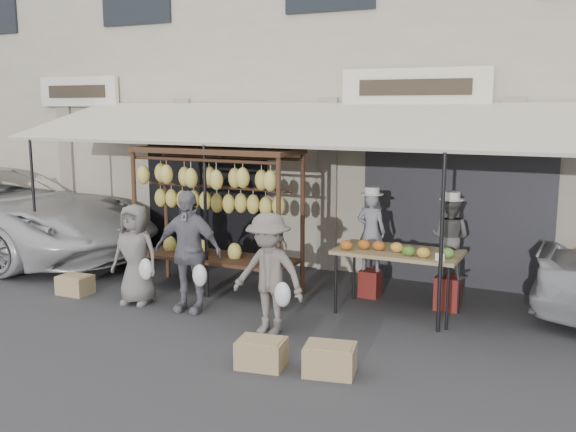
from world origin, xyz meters
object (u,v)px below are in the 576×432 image
Objects in this scene: crate_near_a at (261,353)px; produce_table at (397,253)px; banana_rack at (215,193)px; customer_left at (135,254)px; crate_near_b at (330,360)px; customer_right at (269,274)px; vendor_right at (450,237)px; vendor_left at (371,232)px; crate_far at (75,285)px; customer_mid at (188,251)px.

produce_table is at bearing 71.22° from crate_near_a.
banana_rack is 1.48m from customer_left.
customer_right is at bearing 144.44° from crate_near_b.
vendor_right is (0.59, 0.55, 0.17)m from produce_table.
crate_near_a is 0.96× the size of crate_near_b.
vendor_right reaches higher than vendor_left.
banana_rack is 2.29× the size of vendor_right.
produce_table is at bearing 52.91° from customer_right.
customer_left is 2.84× the size of crate_near_a.
crate_far is at bearing -179.51° from customer_right.
vendor_right is 3.68m from customer_mid.
banana_rack reaches higher than crate_near_b.
crate_near_b is at bearing -31.49° from customer_right.
banana_rack is 1.15m from customer_mid.
customer_mid is at bearing 144.92° from crate_near_a.
vendor_right is 2.20× the size of crate_near_a.
banana_rack is 4.83× the size of crate_near_b.
vendor_left is 0.77× the size of customer_right.
produce_table is (2.79, 0.21, -0.70)m from banana_rack.
crate_near_b is at bearing -91.56° from produce_table.
customer_right is (1.55, -1.21, -0.79)m from banana_rack.
vendor_right is at bearing 14.53° from customer_left.
crate_near_a is at bearing -62.79° from customer_right.
vendor_left is at bearing 76.76° from customer_right.
crate_near_b is (1.18, -0.85, -0.61)m from customer_right.
produce_table is 3.75m from customer_left.
crate_near_b is at bearing -25.43° from customer_left.
vendor_left is (-0.60, 0.65, 0.13)m from produce_table.
banana_rack is 5.37× the size of crate_far.
banana_rack reaches higher than crate_far.
banana_rack is 2.88m from produce_table.
customer_left is at bearing 2.25° from crate_far.
customer_left is at bearing 176.21° from customer_mid.
vendor_right is 0.66× the size of customer_mid.
vendor_left is at bearing 21.50° from banana_rack.
crate_near_b is (2.62, -1.16, -0.70)m from customer_mid.
customer_left is at bearing 162.45° from crate_near_b.
customer_mid is at bearing 34.90° from vendor_right.
customer_mid is 3.32× the size of crate_near_a.
customer_right is at bearing 113.13° from crate_near_a.
customer_mid is 2.37m from crate_near_a.
crate_near_a is 0.77m from crate_near_b.
customer_left is at bearing 30.33° from vendor_right.
customer_right is at bearing -19.27° from customer_mid.
crate_near_a is (1.97, -2.20, -1.42)m from banana_rack.
customer_mid reaches higher than crate_near_b.
crate_near_b is at bearing 10.88° from crate_near_a.
vendor_left reaches higher than crate_near_b.
customer_mid is at bearing 156.12° from crate_near_b.
crate_near_b is (-0.06, -2.27, -0.71)m from produce_table.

